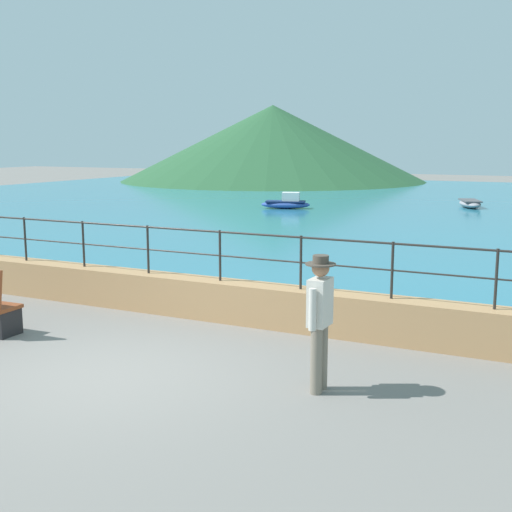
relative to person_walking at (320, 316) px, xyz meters
The scene contains 8 objects.
ground_plane 3.05m from the person_walking, 165.52° to the right, with size 120.00×120.00×0.00m, color slate.
promenade_wall 3.79m from the person_walking, 138.51° to the left, with size 20.00×0.56×0.70m, color tan.
railing 3.75m from the person_walking, 138.51° to the left, with size 18.44×0.04×0.90m.
lake_water 25.29m from the person_walking, 96.36° to the left, with size 64.00×44.32×0.06m, color teal.
hill_secondary 46.18m from the person_walking, 115.37° to the left, with size 24.81×24.81×6.11m, color #285633.
person_walking is the anchor object (origin of this frame).
boat_1 25.20m from the person_walking, 94.08° to the left, with size 1.64×2.47×0.36m.
boat_2 22.87m from the person_walking, 114.46° to the left, with size 2.47×1.58×0.76m.
Camera 1 is at (5.56, -6.73, 3.11)m, focal length 46.04 mm.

